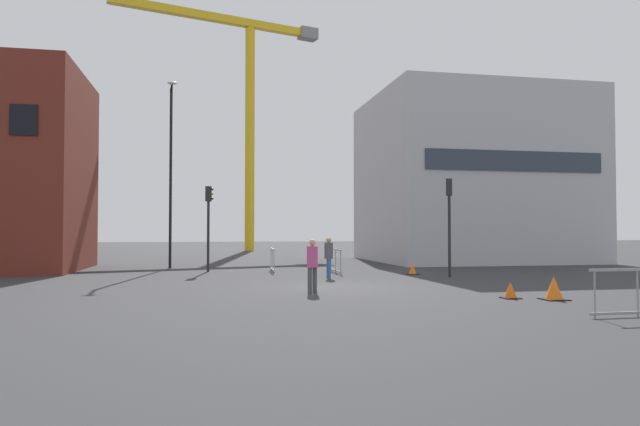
{
  "coord_description": "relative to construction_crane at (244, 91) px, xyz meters",
  "views": [
    {
      "loc": [
        -4.41,
        -18.96,
        1.91
      ],
      "look_at": [
        0.0,
        3.19,
        2.6
      ],
      "focal_mm": 32.33,
      "sensor_mm": 36.0,
      "label": 1
    }
  ],
  "objects": [
    {
      "name": "pedestrian_waiting",
      "position": [
        -0.27,
        -36.65,
        -14.06
      ],
      "size": [
        0.34,
        0.34,
        1.65
      ],
      "color": "#4C4C51",
      "rests_on": "ground"
    },
    {
      "name": "ground",
      "position": [
        0.91,
        -35.14,
        -15.01
      ],
      "size": [
        160.0,
        160.0,
        0.0
      ],
      "primitive_type": "plane",
      "color": "#333335"
    },
    {
      "name": "safety_barrier_right_run",
      "position": [
        2.27,
        -28.71,
        -14.45
      ],
      "size": [
        0.09,
        2.07,
        1.08
      ],
      "color": "gray",
      "rests_on": "ground"
    },
    {
      "name": "traffic_cone_on_verge",
      "position": [
        4.94,
        -39.21,
        -14.8
      ],
      "size": [
        0.47,
        0.47,
        0.48
      ],
      "color": "black",
      "rests_on": "ground"
    },
    {
      "name": "pedestrian_walking",
      "position": [
        1.37,
        -31.46,
        -14.06
      ],
      "size": [
        0.34,
        0.34,
        1.64
      ],
      "color": "#33519E",
      "rests_on": "ground"
    },
    {
      "name": "traffic_cone_by_barrier",
      "position": [
        5.94,
        -39.75,
        -14.71
      ],
      "size": [
        0.65,
        0.65,
        0.65
      ],
      "color": "black",
      "rests_on": "ground"
    },
    {
      "name": "traffic_light_corner",
      "position": [
        -3.37,
        -26.88,
        -12.35
      ],
      "size": [
        0.38,
        0.26,
        3.97
      ],
      "color": "#232326",
      "rests_on": "ground"
    },
    {
      "name": "safety_barrier_front",
      "position": [
        -0.41,
        -27.2,
        -14.45
      ],
      "size": [
        0.17,
        2.33,
        1.08
      ],
      "color": "#B2B5BA",
      "rests_on": "ground"
    },
    {
      "name": "traffic_light_verge",
      "position": [
        6.33,
        -31.96,
        -12.3
      ],
      "size": [
        0.34,
        0.39,
        4.04
      ],
      "color": "#232326",
      "rests_on": "ground"
    },
    {
      "name": "office_block",
      "position": [
        12.98,
        -20.19,
        -9.86
      ],
      "size": [
        12.37,
        11.06,
        10.31
      ],
      "color": "#B7B7BC",
      "rests_on": "ground"
    },
    {
      "name": "safety_barrier_rear",
      "position": [
        5.88,
        -42.96,
        -14.45
      ],
      "size": [
        2.4,
        0.09,
        1.08
      ],
      "color": "gray",
      "rests_on": "ground"
    },
    {
      "name": "construction_crane",
      "position": [
        0.0,
        0.0,
        0.0
      ],
      "size": [
        19.33,
        6.5,
        22.07
      ],
      "color": "gold",
      "rests_on": "ground"
    },
    {
      "name": "traffic_cone_orange",
      "position": [
        5.33,
        -30.36,
        -14.8
      ],
      "size": [
        0.47,
        0.47,
        0.48
      ],
      "color": "black",
      "rests_on": "ground"
    },
    {
      "name": "streetlamp_tall",
      "position": [
        -5.24,
        -24.24,
        -9.74
      ],
      "size": [
        0.44,
        1.76,
        9.17
      ],
      "color": "black",
      "rests_on": "ground"
    }
  ]
}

